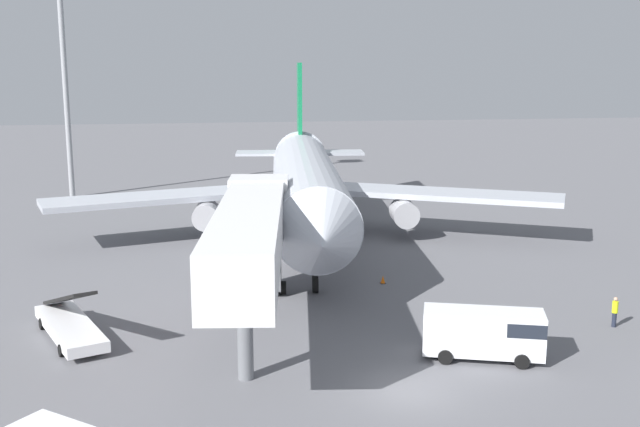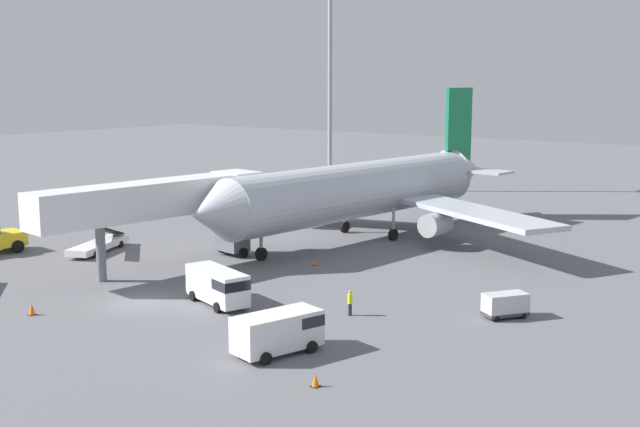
{
  "view_description": "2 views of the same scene",
  "coord_description": "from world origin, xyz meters",
  "px_view_note": "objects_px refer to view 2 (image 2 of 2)",
  "views": [
    {
      "loc": [
        -8.5,
        -29.03,
        13.67
      ],
      "look_at": [
        -0.83,
        18.18,
        4.16
      ],
      "focal_mm": 42.56,
      "sensor_mm": 36.0,
      "label": 1
    },
    {
      "loc": [
        40.88,
        -34.99,
        14.79
      ],
      "look_at": [
        -0.12,
        20.54,
        3.26
      ],
      "focal_mm": 45.91,
      "sensor_mm": 36.0,
      "label": 2
    }
  ],
  "objects_px": {
    "safety_cone_charlie": "(32,309)",
    "service_van_near_left": "(219,285)",
    "service_van_near_right": "(280,330)",
    "safety_cone_bravo": "(314,262)",
    "apron_light_mast": "(330,30)",
    "belt_loader_truck": "(98,243)",
    "jet_bridge": "(165,202)",
    "baggage_cart_outer_right": "(505,304)",
    "airplane_at_gate": "(365,189)",
    "ground_crew_worker_foreground": "(350,302)",
    "safety_cone_alpha": "(316,380)"
  },
  "relations": [
    {
      "from": "safety_cone_charlie",
      "to": "service_van_near_left",
      "type": "bearing_deg",
      "value": 47.82
    },
    {
      "from": "service_van_near_right",
      "to": "safety_cone_charlie",
      "type": "relative_size",
      "value": 7.01
    },
    {
      "from": "safety_cone_bravo",
      "to": "apron_light_mast",
      "type": "bearing_deg",
      "value": 124.14
    },
    {
      "from": "belt_loader_truck",
      "to": "service_van_near_right",
      "type": "distance_m",
      "value": 30.94
    },
    {
      "from": "jet_bridge",
      "to": "apron_light_mast",
      "type": "relative_size",
      "value": 0.65
    },
    {
      "from": "jet_bridge",
      "to": "apron_light_mast",
      "type": "bearing_deg",
      "value": 109.66
    },
    {
      "from": "baggage_cart_outer_right",
      "to": "safety_cone_bravo",
      "type": "xyz_separation_m",
      "value": [
        -18.14,
        4.42,
        -0.6
      ]
    },
    {
      "from": "apron_light_mast",
      "to": "service_van_near_right",
      "type": "bearing_deg",
      "value": -56.66
    },
    {
      "from": "baggage_cart_outer_right",
      "to": "apron_light_mast",
      "type": "height_order",
      "value": "apron_light_mast"
    },
    {
      "from": "belt_loader_truck",
      "to": "safety_cone_bravo",
      "type": "xyz_separation_m",
      "value": [
        17.92,
        6.99,
        -0.52
      ]
    },
    {
      "from": "belt_loader_truck",
      "to": "safety_cone_bravo",
      "type": "height_order",
      "value": "belt_loader_truck"
    },
    {
      "from": "service_van_near_left",
      "to": "airplane_at_gate",
      "type": "bearing_deg",
      "value": 101.21
    },
    {
      "from": "service_van_near_right",
      "to": "safety_cone_bravo",
      "type": "bearing_deg",
      "value": 121.69
    },
    {
      "from": "service_van_near_left",
      "to": "baggage_cart_outer_right",
      "type": "xyz_separation_m",
      "value": [
        16.35,
        8.47,
        -0.48
      ]
    },
    {
      "from": "ground_crew_worker_foreground",
      "to": "safety_cone_alpha",
      "type": "height_order",
      "value": "ground_crew_worker_foreground"
    },
    {
      "from": "safety_cone_alpha",
      "to": "safety_cone_bravo",
      "type": "height_order",
      "value": "safety_cone_alpha"
    },
    {
      "from": "belt_loader_truck",
      "to": "apron_light_mast",
      "type": "bearing_deg",
      "value": 98.44
    },
    {
      "from": "airplane_at_gate",
      "to": "baggage_cart_outer_right",
      "type": "relative_size",
      "value": 13.55
    },
    {
      "from": "service_van_near_right",
      "to": "safety_cone_bravo",
      "type": "height_order",
      "value": "service_van_near_right"
    },
    {
      "from": "apron_light_mast",
      "to": "airplane_at_gate",
      "type": "bearing_deg",
      "value": -48.37
    },
    {
      "from": "jet_bridge",
      "to": "baggage_cart_outer_right",
      "type": "relative_size",
      "value": 6.69
    },
    {
      "from": "safety_cone_alpha",
      "to": "safety_cone_charlie",
      "type": "bearing_deg",
      "value": -177.53
    },
    {
      "from": "airplane_at_gate",
      "to": "service_van_near_left",
      "type": "distance_m",
      "value": 25.59
    },
    {
      "from": "safety_cone_charlie",
      "to": "ground_crew_worker_foreground",
      "type": "bearing_deg",
      "value": 36.11
    },
    {
      "from": "jet_bridge",
      "to": "safety_cone_alpha",
      "type": "bearing_deg",
      "value": -28.16
    },
    {
      "from": "service_van_near_right",
      "to": "ground_crew_worker_foreground",
      "type": "distance_m",
      "value": 8.16
    },
    {
      "from": "ground_crew_worker_foreground",
      "to": "apron_light_mast",
      "type": "relative_size",
      "value": 0.05
    },
    {
      "from": "belt_loader_truck",
      "to": "jet_bridge",
      "type": "bearing_deg",
      "value": -4.18
    },
    {
      "from": "safety_cone_bravo",
      "to": "service_van_near_right",
      "type": "bearing_deg",
      "value": -58.31
    },
    {
      "from": "service_van_near_left",
      "to": "ground_crew_worker_foreground",
      "type": "height_order",
      "value": "service_van_near_left"
    },
    {
      "from": "airplane_at_gate",
      "to": "service_van_near_left",
      "type": "bearing_deg",
      "value": -78.79
    },
    {
      "from": "service_van_near_left",
      "to": "safety_cone_charlie",
      "type": "xyz_separation_m",
      "value": [
        -7.88,
        -8.7,
        -0.96
      ]
    },
    {
      "from": "baggage_cart_outer_right",
      "to": "safety_cone_bravo",
      "type": "relative_size",
      "value": 5.7
    },
    {
      "from": "safety_cone_alpha",
      "to": "baggage_cart_outer_right",
      "type": "bearing_deg",
      "value": 80.86
    },
    {
      "from": "jet_bridge",
      "to": "belt_loader_truck",
      "type": "bearing_deg",
      "value": 175.82
    },
    {
      "from": "belt_loader_truck",
      "to": "safety_cone_alpha",
      "type": "xyz_separation_m",
      "value": [
        33.45,
        -13.66,
        -0.46
      ]
    },
    {
      "from": "baggage_cart_outer_right",
      "to": "service_van_near_left",
      "type": "bearing_deg",
      "value": -152.6
    },
    {
      "from": "ground_crew_worker_foreground",
      "to": "apron_light_mast",
      "type": "distance_m",
      "value": 60.44
    },
    {
      "from": "service_van_near_right",
      "to": "safety_cone_bravo",
      "type": "xyz_separation_m",
      "value": [
        -11.03,
        17.87,
        -1.02
      ]
    },
    {
      "from": "safety_cone_alpha",
      "to": "airplane_at_gate",
      "type": "bearing_deg",
      "value": 119.75
    },
    {
      "from": "ground_crew_worker_foreground",
      "to": "jet_bridge",
      "type": "bearing_deg",
      "value": 173.6
    },
    {
      "from": "safety_cone_bravo",
      "to": "apron_light_mast",
      "type": "relative_size",
      "value": 0.02
    },
    {
      "from": "ground_crew_worker_foreground",
      "to": "safety_cone_charlie",
      "type": "xyz_separation_m",
      "value": [
        -16.19,
        -11.81,
        -0.49
      ]
    },
    {
      "from": "safety_cone_bravo",
      "to": "jet_bridge",
      "type": "bearing_deg",
      "value": -138.79
    },
    {
      "from": "service_van_near_left",
      "to": "jet_bridge",
      "type": "bearing_deg",
      "value": 153.6
    },
    {
      "from": "baggage_cart_outer_right",
      "to": "safety_cone_alpha",
      "type": "bearing_deg",
      "value": -99.14
    },
    {
      "from": "service_van_near_right",
      "to": "safety_cone_alpha",
      "type": "bearing_deg",
      "value": -31.76
    },
    {
      "from": "jet_bridge",
      "to": "service_van_near_left",
      "type": "bearing_deg",
      "value": -26.4
    },
    {
      "from": "airplane_at_gate",
      "to": "service_van_near_right",
      "type": "relative_size",
      "value": 7.7
    },
    {
      "from": "jet_bridge",
      "to": "ground_crew_worker_foreground",
      "type": "xyz_separation_m",
      "value": [
        18.85,
        -2.11,
        -4.4
      ]
    }
  ]
}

